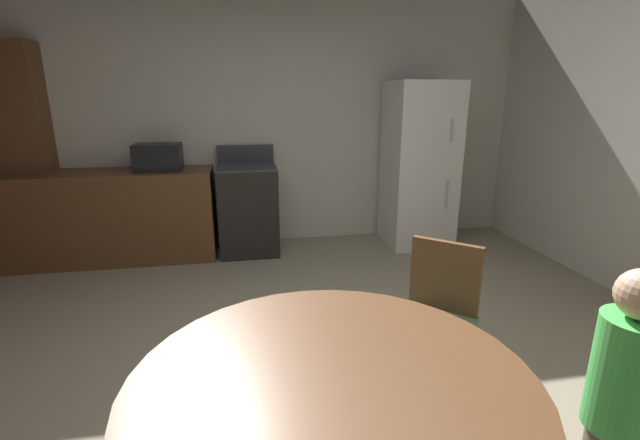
% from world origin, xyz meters
% --- Properties ---
extents(ground_plane, '(14.00, 14.00, 0.00)m').
position_xyz_m(ground_plane, '(0.00, 0.00, 0.00)').
color(ground_plane, gray).
extents(wall_back, '(5.82, 0.12, 2.70)m').
position_xyz_m(wall_back, '(0.00, 2.88, 1.35)').
color(wall_back, beige).
rests_on(wall_back, ground).
extents(kitchen_counter, '(1.97, 0.60, 0.90)m').
position_xyz_m(kitchen_counter, '(-1.62, 2.48, 0.45)').
color(kitchen_counter, brown).
rests_on(kitchen_counter, ground).
extents(pantry_column, '(0.44, 0.36, 2.10)m').
position_xyz_m(pantry_column, '(-2.39, 2.66, 1.05)').
color(pantry_column, brown).
rests_on(pantry_column, ground).
extents(oven_range, '(0.60, 0.60, 1.10)m').
position_xyz_m(oven_range, '(-0.29, 2.48, 0.47)').
color(oven_range, black).
rests_on(oven_range, ground).
extents(refrigerator, '(0.68, 0.68, 1.76)m').
position_xyz_m(refrigerator, '(1.56, 2.43, 0.88)').
color(refrigerator, white).
rests_on(refrigerator, ground).
extents(microwave, '(0.44, 0.32, 0.26)m').
position_xyz_m(microwave, '(-1.14, 2.48, 1.03)').
color(microwave, black).
rests_on(microwave, kitchen_counter).
extents(dining_table, '(1.30, 1.30, 0.76)m').
position_xyz_m(dining_table, '(-0.08, -0.87, 0.61)').
color(dining_table, brown).
rests_on(dining_table, ground).
extents(chair_northeast, '(0.57, 0.57, 0.87)m').
position_xyz_m(chair_northeast, '(0.65, -0.07, 0.50)').
color(chair_northeast, brown).
rests_on(chair_northeast, ground).
extents(person_child, '(0.24, 0.24, 1.09)m').
position_xyz_m(person_child, '(0.91, -0.96, 0.58)').
color(person_child, '#665B51').
rests_on(person_child, ground).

